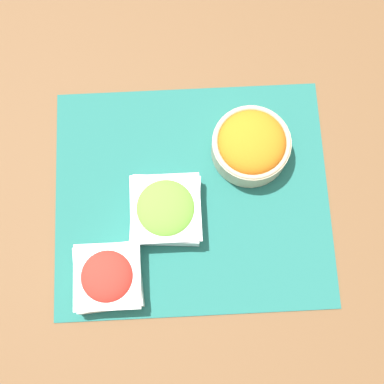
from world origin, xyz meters
name	(u,v)px	position (x,y,z in m)	size (l,w,h in m)	color
ground_plane	(192,197)	(0.00, 0.00, 0.00)	(3.00, 3.00, 0.00)	brown
placemat	(192,196)	(0.00, 0.00, 0.00)	(0.51, 0.44, 0.00)	#236B60
lettuce_bowl	(166,210)	(-0.05, -0.03, 0.03)	(0.13, 0.13, 0.05)	white
carrot_bowl	(251,145)	(0.11, 0.08, 0.04)	(0.15, 0.15, 0.08)	beige
tomato_bowl	(108,277)	(-0.16, -0.15, 0.03)	(0.12, 0.12, 0.06)	white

